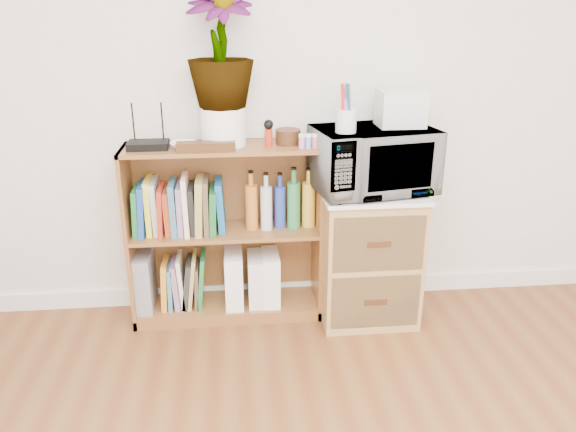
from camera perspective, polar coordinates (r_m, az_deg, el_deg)
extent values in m
cube|color=white|center=(3.31, 0.08, -7.46)|extent=(4.00, 0.02, 0.10)
cube|color=brown|center=(2.98, -6.35, -1.80)|extent=(1.00, 0.30, 0.95)
cube|color=#9E7542|center=(3.05, 8.02, -3.96)|extent=(0.50, 0.45, 0.70)
imported|color=silver|center=(2.86, 8.60, 5.66)|extent=(0.64, 0.49, 0.32)
cylinder|color=white|center=(2.70, 5.91, 9.60)|extent=(0.10, 0.10, 0.11)
cube|color=silver|center=(2.88, 11.36, 10.68)|extent=(0.22, 0.19, 0.18)
cube|color=black|center=(2.84, -14.01, 7.01)|extent=(0.20, 0.13, 0.04)
imported|color=white|center=(2.81, -10.57, 7.10)|extent=(0.13, 0.13, 0.03)
cylinder|color=white|center=(2.84, -6.59, 9.04)|extent=(0.22, 0.22, 0.19)
imported|color=#35762F|center=(2.78, -6.92, 16.65)|extent=(0.32, 0.32, 0.57)
cube|color=#38210F|center=(2.74, -8.33, 7.00)|extent=(0.28, 0.07, 0.05)
cylinder|color=#B02815|center=(2.79, -1.98, 7.94)|extent=(0.04, 0.04, 0.09)
cylinder|color=#381F0F|center=(2.85, 0.00, 8.06)|extent=(0.13, 0.13, 0.07)
cube|color=pink|center=(2.77, 2.09, 7.53)|extent=(0.12, 0.04, 0.06)
cube|color=gray|center=(3.13, -14.36, -6.30)|extent=(0.09, 0.25, 0.31)
cube|color=white|center=(3.08, -5.51, -6.23)|extent=(0.10, 0.24, 0.30)
cube|color=silver|center=(3.09, -3.28, -6.37)|extent=(0.09, 0.22, 0.27)
cube|color=white|center=(3.09, -1.77, -6.23)|extent=(0.09, 0.23, 0.28)
cube|color=#1E7335|center=(2.97, -15.10, 0.53)|extent=(0.04, 0.20, 0.24)
cube|color=#1B42A3|center=(2.96, -14.52, 0.77)|extent=(0.04, 0.20, 0.27)
cube|color=yellow|center=(2.96, -13.92, 0.96)|extent=(0.03, 0.20, 0.29)
cube|color=beige|center=(2.95, -13.30, 0.89)|extent=(0.04, 0.20, 0.28)
cube|color=#9E2C1B|center=(2.95, -12.71, 0.71)|extent=(0.03, 0.20, 0.25)
cube|color=#B94B20|center=(2.95, -12.10, 0.54)|extent=(0.04, 0.20, 0.23)
cube|color=#386A86|center=(2.94, -11.49, 0.95)|extent=(0.03, 0.20, 0.27)
cube|color=#926FA7|center=(2.94, -10.84, 0.81)|extent=(0.03, 0.20, 0.26)
cube|color=#FFDCC6|center=(2.93, -10.28, 1.28)|extent=(0.03, 0.20, 0.31)
cube|color=black|center=(2.94, -9.65, 0.74)|extent=(0.04, 0.20, 0.24)
cube|color=#A6974D|center=(2.93, -8.98, 1.16)|extent=(0.05, 0.20, 0.29)
cube|color=brown|center=(2.93, -8.29, 1.17)|extent=(0.03, 0.20, 0.29)
cube|color=#1A632B|center=(2.93, -7.61, 0.70)|extent=(0.04, 0.20, 0.23)
cube|color=#1A5F9F|center=(2.93, -6.89, 1.02)|extent=(0.05, 0.20, 0.27)
cylinder|color=orange|center=(2.92, -3.74, 1.51)|extent=(0.06, 0.06, 0.31)
cylinder|color=silver|center=(2.93, -2.24, 1.48)|extent=(0.06, 0.06, 0.30)
cylinder|color=#233BA3|center=(2.93, -0.80, 1.45)|extent=(0.06, 0.06, 0.29)
cylinder|color=#338C4D|center=(2.93, 0.57, 1.77)|extent=(0.07, 0.07, 0.32)
cylinder|color=gold|center=(2.95, 2.13, 1.74)|extent=(0.07, 0.07, 0.31)
cylinder|color=silver|center=(2.96, 3.73, 1.70)|extent=(0.07, 0.07, 0.30)
cube|color=orange|center=(3.12, -12.35, -6.65)|extent=(0.04, 0.19, 0.26)
cube|color=teal|center=(3.13, -11.78, -6.85)|extent=(0.03, 0.19, 0.24)
cube|color=#916497|center=(3.12, -11.25, -6.69)|extent=(0.04, 0.19, 0.26)
cube|color=beige|center=(3.11, -10.73, -6.41)|extent=(0.04, 0.19, 0.29)
cube|color=#282828|center=(3.11, -10.18, -6.62)|extent=(0.06, 0.19, 0.26)
cube|color=#A8974D|center=(3.10, -9.68, -6.36)|extent=(0.06, 0.19, 0.29)
cube|color=brown|center=(3.11, -9.21, -6.80)|extent=(0.03, 0.19, 0.24)
cube|color=#1E7138|center=(3.10, -8.77, -6.33)|extent=(0.05, 0.19, 0.29)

